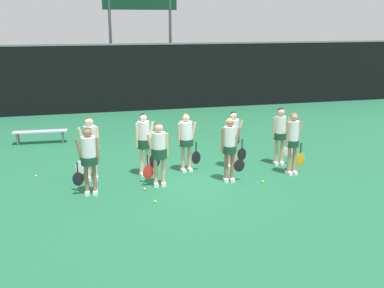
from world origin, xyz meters
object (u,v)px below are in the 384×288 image
Objects in this scene: bench_courtside at (40,133)px; player_2 at (230,145)px; tennis_ball_4 at (155,202)px; player_8 at (280,131)px; tennis_ball_3 at (145,189)px; player_3 at (293,139)px; player_1 at (159,149)px; tennis_ball_0 at (80,175)px; tennis_ball_1 at (263,182)px; player_7 at (233,135)px; player_6 at (186,138)px; player_0 at (89,155)px; tennis_ball_2 at (36,176)px; scoreboard at (140,5)px; player_4 at (90,143)px; player_5 at (144,140)px.

bench_courtside is 7.37m from player_2.
bench_courtside is at bearing 115.69° from tennis_ball_4.
player_8 reaches higher than tennis_ball_3.
player_8 is (0.03, 0.89, -0.00)m from player_3.
player_3 is 1.02× the size of player_8.
tennis_ball_3 is (-0.42, -0.27, -0.96)m from player_1.
tennis_ball_0 is at bearing 136.11° from tennis_ball_3.
player_1 is 0.98× the size of player_2.
player_3 is at bearing -12.20° from tennis_ball_0.
tennis_ball_3 is at bearing 176.11° from player_3.
player_3 is 1.52m from tennis_ball_1.
player_1 is at bearing -161.52° from player_7.
player_2 is 1.41m from player_6.
player_2 is 4.20m from tennis_ball_0.
tennis_ball_4 is at bearing -128.26° from player_6.
player_7 is (4.07, 1.13, -0.03)m from player_0.
scoreboard is at bearing 66.90° from tennis_ball_2.
player_0 is 1.01× the size of player_1.
tennis_ball_2 is (-6.93, 0.56, -0.99)m from player_8.
player_0 is 4.22m from player_7.
player_7 is 3.15m from tennis_ball_3.
player_4 is 26.21× the size of tennis_ball_4.
tennis_ball_1 is 3.12m from tennis_ball_3.
player_6 is (2.63, 0.06, -0.03)m from player_4.
player_5 is at bearing 39.54° from player_0.
tennis_ball_2 is at bearing 148.02° from tennis_ball_3.
tennis_ball_2 is 0.94× the size of tennis_ball_3.
tennis_ball_0 is at bearing 167.16° from player_6.
tennis_ball_2 is at bearing 160.61° from player_1.
tennis_ball_4 is (-4.03, -1.12, -0.99)m from player_3.
bench_courtside is 7.02m from player_7.
scoreboard is 13.83m from tennis_ball_4.
tennis_ball_2 is 3.85m from tennis_ball_4.
player_8 is at bearing -4.59° from tennis_ball_2.
tennis_ball_0 is 1.19m from tennis_ball_2.
player_7 is (5.62, -4.16, 0.60)m from bench_courtside.
player_8 is at bearing 34.92° from player_2.
player_4 is (-2.91, -10.85, -3.86)m from scoreboard.
scoreboard is 3.60× the size of player_3.
player_7 is at bearing -7.61° from player_6.
tennis_ball_3 is at bearing -169.46° from player_2.
player_5 is at bearing 1.21° from player_4.
tennis_ball_0 is (-5.73, 1.24, -0.99)m from player_3.
player_0 is at bearing -169.02° from player_1.
player_7 is at bearing 38.20° from tennis_ball_4.
player_2 is 2.15m from player_8.
scoreboard reaches higher than bench_courtside.
scoreboard is 12.61m from player_3.
tennis_ball_2 is (-6.90, 1.44, -0.99)m from player_3.
scoreboard is 3.77× the size of player_6.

